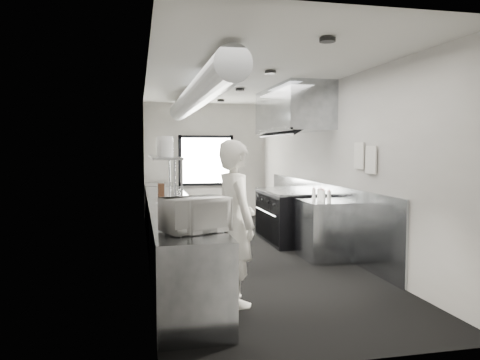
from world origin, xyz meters
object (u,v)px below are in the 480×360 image
plate_stack_c (164,147)px  squeeze_bottle_c (321,195)px  prep_counter (173,233)px  squeeze_bottle_e (314,194)px  bottle_station (324,230)px  pass_shelf (164,158)px  squeeze_bottle_b (323,196)px  line_cook (236,222)px  small_plate (185,209)px  exhaust_hood (292,110)px  cutting_board (176,201)px  deli_tub_a (169,224)px  plate_stack_d (162,146)px  far_work_table (161,204)px  plate_stack_a (167,149)px  squeeze_bottle_a (329,197)px  range (288,216)px  squeeze_bottle_d (319,194)px  knife_block (161,190)px  deli_tub_b (170,220)px  plate_stack_b (165,146)px  microwave (195,215)px

plate_stack_c → squeeze_bottle_c: size_ratio=1.68×
prep_counter → squeeze_bottle_e: 2.31m
prep_counter → bottle_station: 2.31m
pass_shelf → squeeze_bottle_b: 2.97m
line_cook → small_plate: line_cook is taller
exhaust_hood → cutting_board: 2.84m
deli_tub_a → plate_stack_d: size_ratio=0.44×
far_work_table → squeeze_bottle_b: size_ratio=6.77×
prep_counter → plate_stack_d: size_ratio=17.47×
cutting_board → plate_stack_a: (-0.08, 0.70, 0.79)m
squeeze_bottle_a → squeeze_bottle_c: size_ratio=0.97×
range → squeeze_bottle_d: squeeze_bottle_d is taller
prep_counter → bottle_station: (2.30, -0.20, 0.00)m
deli_tub_a → far_work_table: bearing=88.2°
far_work_table → squeeze_bottle_d: size_ratio=7.24×
squeeze_bottle_b → knife_block: bearing=151.9°
squeeze_bottle_a → squeeze_bottle_e: size_ratio=1.06×
squeeze_bottle_a → exhaust_hood: bearing=90.4°
range → cutting_board: range is taller
exhaust_hood → plate_stack_d: (-2.27, 1.13, -0.65)m
knife_block → plate_stack_d: size_ratio=0.65×
pass_shelf → plate_stack_a: 0.65m
deli_tub_a → squeeze_bottle_b: size_ratio=0.84×
plate_stack_a → plate_stack_d: (-0.00, 1.46, 0.04)m
squeeze_bottle_b → far_work_table: bearing=118.9°
deli_tub_b → plate_stack_d: (0.13, 4.25, 0.80)m
pass_shelf → plate_stack_b: plate_stack_b is taller
deli_tub_b → squeeze_bottle_b: 2.87m
deli_tub_a → squeeze_bottle_e: 3.33m
exhaust_hood → squeeze_bottle_e: bearing=-90.1°
squeeze_bottle_b → range: bearing=91.7°
far_work_table → squeeze_bottle_a: (2.26, -4.19, 0.54)m
prep_counter → cutting_board: bearing=70.6°
far_work_table → small_plate: (0.11, -4.47, 0.46)m
pass_shelf → squeeze_bottle_e: (2.28, -1.42, -0.55)m
plate_stack_c → squeeze_bottle_b: bearing=-40.3°
squeeze_bottle_d → plate_stack_d: bearing=134.0°
range → microwave: 4.22m
bottle_station → knife_block: (-2.42, 1.12, 0.56)m
plate_stack_b → plate_stack_c: plate_stack_b is taller
pass_shelf → small_plate: (0.15, -2.27, -0.63)m
plate_stack_b → squeeze_bottle_a: plate_stack_b is taller
deli_tub_a → cutting_board: bearing=84.0°
deli_tub_a → plate_stack_a: 3.16m
line_cook → squeeze_bottle_d: (1.73, 1.87, 0.08)m
plate_stack_c → exhaust_hood: bearing=-9.3°
pass_shelf → plate_stack_d: bearing=88.9°
prep_counter → range: bearing=28.7°
far_work_table → deli_tub_a: size_ratio=8.03×
squeeze_bottle_a → squeeze_bottle_b: bearing=99.7°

